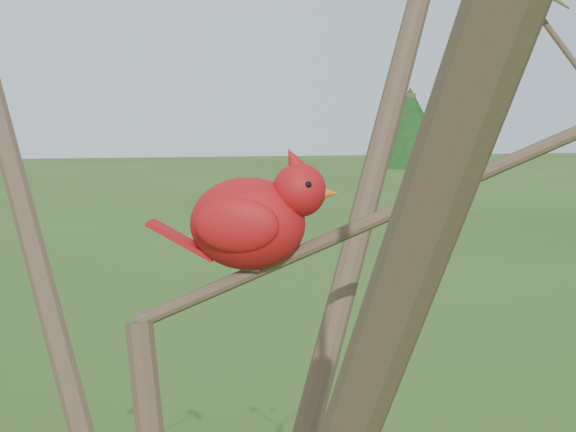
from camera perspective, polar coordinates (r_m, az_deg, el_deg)
name	(u,v)px	position (r m, az deg, el deg)	size (l,w,h in m)	color
crabapple_tree	(210,191)	(0.96, -5.07, 1.63)	(2.35, 2.05, 2.95)	#493427
cardinal	(254,219)	(1.08, -2.22, -0.17)	(0.23, 0.15, 0.17)	red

